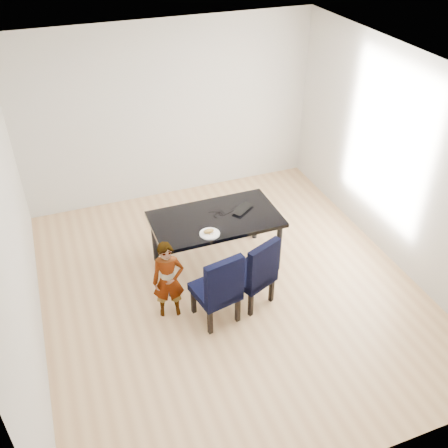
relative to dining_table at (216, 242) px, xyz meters
name	(u,v)px	position (x,y,z in m)	size (l,w,h in m)	color
floor	(230,288)	(0.00, -0.50, -0.38)	(4.50, 5.00, 0.01)	tan
ceiling	(231,75)	(0.00, -0.50, 2.33)	(4.50, 5.00, 0.01)	white
wall_back	(169,113)	(0.00, 2.00, 0.98)	(4.50, 0.01, 2.70)	silver
wall_front	(357,370)	(0.00, -3.00, 0.98)	(4.50, 0.01, 2.70)	silver
wall_left	(14,240)	(-2.25, -0.50, 0.98)	(0.01, 5.00, 2.70)	white
wall_right	(401,162)	(2.25, -0.50, 0.98)	(0.01, 5.00, 2.70)	white
dining_table	(216,242)	(0.00, 0.00, 0.00)	(1.60, 0.90, 0.75)	black
chair_left	(215,285)	(-0.33, -0.90, 0.11)	(0.46, 0.48, 0.96)	black
chair_right	(251,270)	(0.15, -0.78, 0.09)	(0.45, 0.47, 0.94)	black
child	(168,280)	(-0.81, -0.65, 0.13)	(0.37, 0.24, 1.00)	orange
plate	(210,234)	(-0.18, -0.30, 0.38)	(0.25, 0.25, 0.01)	white
sandwich	(209,231)	(-0.19, -0.29, 0.41)	(0.13, 0.06, 0.05)	#A37D3A
laptop	(240,208)	(0.36, 0.08, 0.39)	(0.33, 0.21, 0.03)	black
cable_tangle	(220,215)	(0.07, 0.04, 0.38)	(0.15, 0.15, 0.01)	black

